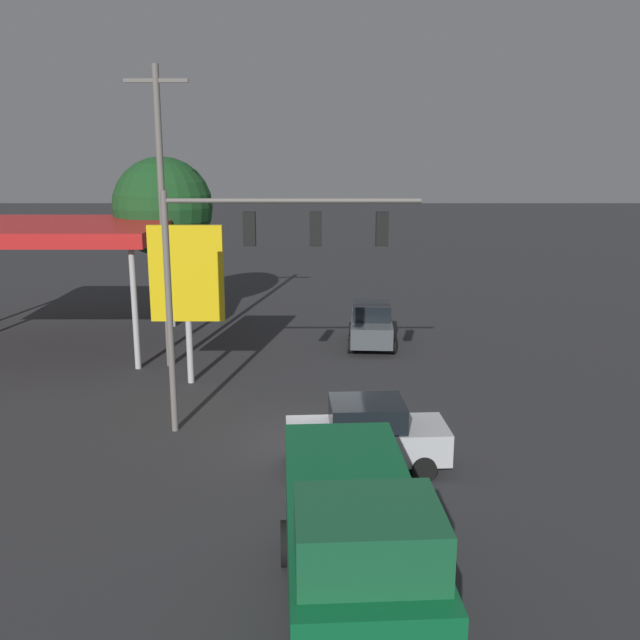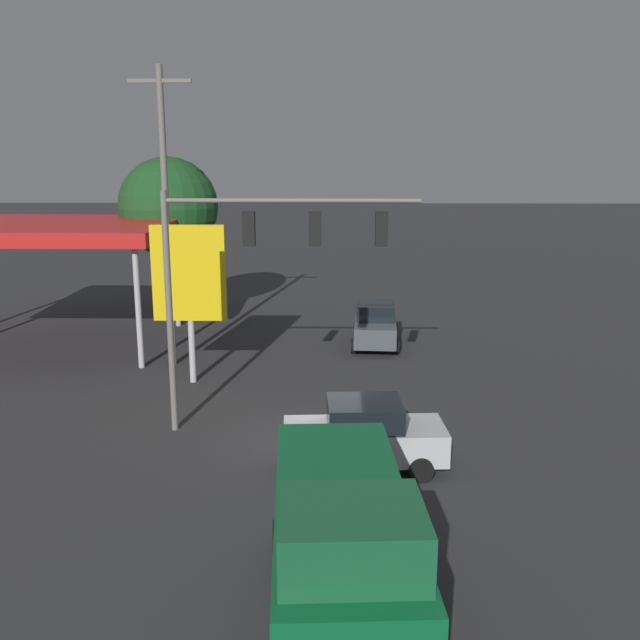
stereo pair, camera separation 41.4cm
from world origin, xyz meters
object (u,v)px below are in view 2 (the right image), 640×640
at_px(traffic_signal_assembly, 259,255).
at_px(sedan_far, 375,324).
at_px(sedan_waiting, 364,435).
at_px(street_tree, 169,207).
at_px(utility_pole, 166,214).
at_px(price_sign, 189,277).
at_px(delivery_truck, 342,553).

distance_m(traffic_signal_assembly, sedan_far, 11.85).
height_order(sedan_waiting, street_tree, street_tree).
distance_m(utility_pole, street_tree, 6.90).
bearing_deg(street_tree, utility_pole, 102.08).
distance_m(traffic_signal_assembly, street_tree, 14.83).
xyz_separation_m(utility_pole, price_sign, (-1.24, 2.19, -2.11)).
relative_size(traffic_signal_assembly, utility_pole, 0.65).
distance_m(traffic_signal_assembly, sedan_waiting, 6.14).
xyz_separation_m(price_sign, sedan_waiting, (-6.15, 7.42, -3.07)).
height_order(price_sign, sedan_waiting, price_sign).
height_order(price_sign, street_tree, street_tree).
xyz_separation_m(delivery_truck, sedan_far, (-1.73, -19.89, -0.74)).
height_order(delivery_truck, street_tree, street_tree).
bearing_deg(delivery_truck, sedan_waiting, 171.09).
height_order(traffic_signal_assembly, price_sign, traffic_signal_assembly).
relative_size(delivery_truck, sedan_waiting, 1.54).
xyz_separation_m(delivery_truck, street_tree, (8.14, -23.42, 4.18)).
bearing_deg(sedan_waiting, sedan_far, -98.01).
xyz_separation_m(sedan_far, street_tree, (9.87, -3.53, 4.92)).
xyz_separation_m(sedan_waiting, street_tree, (8.84, -16.35, 4.92)).
xyz_separation_m(utility_pole, sedan_waiting, (-7.40, 9.61, -5.18)).
xyz_separation_m(price_sign, sedan_far, (-7.19, -5.40, -3.07)).
distance_m(utility_pole, sedan_waiting, 13.19).
height_order(sedan_far, street_tree, street_tree).
xyz_separation_m(traffic_signal_assembly, street_tree, (5.76, -13.66, 0.34)).
bearing_deg(delivery_truck, price_sign, -162.64).
relative_size(sedan_waiting, sedan_far, 1.00).
bearing_deg(utility_pole, price_sign, 119.51).
relative_size(sedan_far, street_tree, 0.54).
distance_m(delivery_truck, street_tree, 25.15).
height_order(traffic_signal_assembly, sedan_far, traffic_signal_assembly).
bearing_deg(traffic_signal_assembly, delivery_truck, 103.71).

